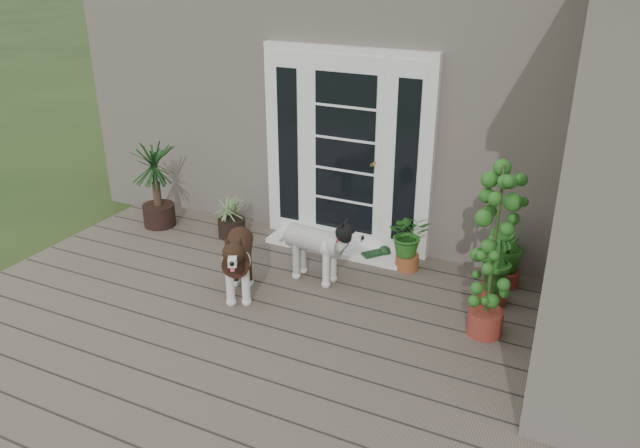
% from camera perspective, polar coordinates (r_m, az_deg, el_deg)
% --- Properties ---
extents(deck, '(6.20, 4.60, 0.12)m').
position_cam_1_polar(deck, '(5.35, -5.45, -11.80)').
color(deck, '#6B5B4C').
rests_on(deck, ground).
extents(house_main, '(7.40, 4.00, 3.10)m').
position_cam_1_polar(house_main, '(8.42, 9.47, 12.44)').
color(house_main, '#665E54').
rests_on(house_main, ground).
extents(door_unit, '(1.90, 0.14, 2.15)m').
position_cam_1_polar(door_unit, '(6.70, 2.41, 6.68)').
color(door_unit, white).
rests_on(door_unit, deck).
extents(door_step, '(1.60, 0.40, 0.05)m').
position_cam_1_polar(door_step, '(6.91, 1.60, -2.10)').
color(door_step, white).
rests_on(door_step, deck).
extents(brindle_dog, '(0.68, 0.87, 0.67)m').
position_cam_1_polar(brindle_dog, '(5.93, -7.40, -3.58)').
color(brindle_dog, '#3C2115').
rests_on(brindle_dog, deck).
extents(white_dog, '(0.79, 0.39, 0.63)m').
position_cam_1_polar(white_dog, '(6.16, -0.47, -2.45)').
color(white_dog, white).
rests_on(white_dog, deck).
extents(spider_plant, '(0.57, 0.57, 0.56)m').
position_cam_1_polar(spider_plant, '(7.19, -8.10, 0.95)').
color(spider_plant, '#9CB972').
rests_on(spider_plant, deck).
extents(yucca, '(0.92, 0.92, 1.03)m').
position_cam_1_polar(yucca, '(7.57, -14.69, 3.49)').
color(yucca, black).
rests_on(yucca, deck).
extents(herb_a, '(0.57, 0.57, 0.54)m').
position_cam_1_polar(herb_a, '(6.45, 8.01, -1.89)').
color(herb_a, '#1C631F').
rests_on(herb_a, deck).
extents(herb_b, '(0.50, 0.50, 0.55)m').
position_cam_1_polar(herb_b, '(6.01, 15.55, -4.62)').
color(herb_b, '#1B4D16').
rests_on(herb_b, deck).
extents(herb_c, '(0.47, 0.47, 0.58)m').
position_cam_1_polar(herb_c, '(6.35, 16.58, -2.94)').
color(herb_c, '#215C1A').
rests_on(herb_c, deck).
extents(sapling, '(0.59, 0.59, 1.59)m').
position_cam_1_polar(sapling, '(5.29, 15.53, -2.35)').
color(sapling, '#2D611B').
rests_on(sapling, deck).
extents(clog_left, '(0.21, 0.33, 0.09)m').
position_cam_1_polar(clog_left, '(6.90, 1.42, -1.97)').
color(clog_left, '#15361F').
rests_on(clog_left, deck).
extents(clog_right, '(0.34, 0.37, 0.10)m').
position_cam_1_polar(clog_right, '(6.72, 5.12, -2.75)').
color(clog_right, '#143215').
rests_on(clog_right, deck).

